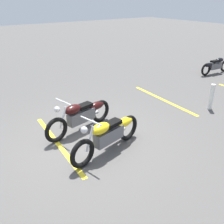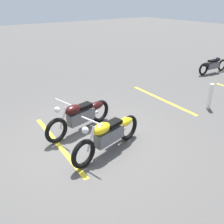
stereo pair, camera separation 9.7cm
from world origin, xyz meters
name	(u,v)px [view 1 (the left image)]	position (x,y,z in m)	size (l,w,h in m)	color
ground_plane	(89,142)	(0.00, 0.00, 0.00)	(60.00, 60.00, 0.00)	#514F4C
motorcycle_bright_foreground	(109,134)	(0.21, -0.63, 0.46)	(2.20, 0.77, 1.04)	black
motorcycle_dark_foreground	(81,115)	(0.18, 0.66, 0.46)	(2.20, 0.76, 1.04)	black
motorcycle_row_center	(215,65)	(8.09, 1.91, 0.40)	(1.95, 0.31, 0.73)	black
bollard_post	(211,97)	(4.34, -0.50, 0.42)	(0.14, 0.14, 0.85)	white
parking_stripe_near	(58,143)	(-0.68, 0.38, 0.00)	(3.20, 0.12, 0.01)	yellow
parking_stripe_mid	(163,100)	(3.65, 0.93, 0.00)	(3.20, 0.12, 0.01)	yellow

